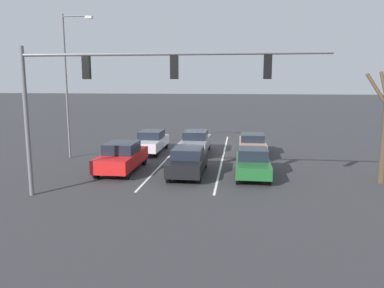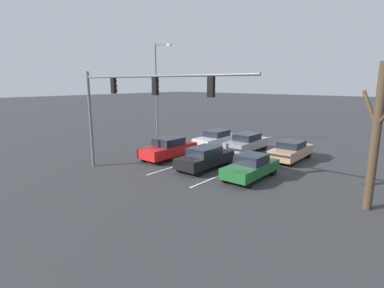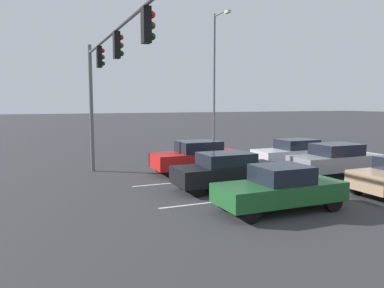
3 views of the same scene
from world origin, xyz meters
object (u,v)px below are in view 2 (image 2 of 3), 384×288
Objects in this scene: car_black_midlane_front at (205,158)px; traffic_signal_gantry at (129,97)px; car_darkgreen_leftlane_front at (251,167)px; car_gray_midlane_second at (247,143)px; car_silver_rightlane_second at (216,139)px; car_tan_leftlane_second at (291,151)px; bare_tree_near at (376,134)px; car_red_rightlane_front at (169,148)px; street_lamp_right_shoulder at (158,89)px.

traffic_signal_gantry is (2.21, 4.59, 4.27)m from car_black_midlane_front.
traffic_signal_gantry is (5.74, 4.68, 4.30)m from car_darkgreen_leftlane_front.
car_gray_midlane_second is 3.29m from car_silver_rightlane_second.
car_darkgreen_leftlane_front is 0.95× the size of car_tan_leftlane_second.
car_gray_midlane_second is at bearing -87.01° from car_black_midlane_front.
car_silver_rightlane_second is (7.30, -0.30, 0.01)m from car_tan_leftlane_second.
car_gray_midlane_second is at bearing -32.70° from bare_tree_near.
car_gray_midlane_second is at bearing -121.29° from car_red_rightlane_front.
car_darkgreen_leftlane_front is at bearing -140.79° from traffic_signal_gantry.
car_darkgreen_leftlane_front is 9.47m from car_silver_rightlane_second.
bare_tree_near is (-18.43, 4.01, -1.70)m from street_lamp_right_shoulder.
car_tan_leftlane_second is (-3.68, -6.02, -0.01)m from car_black_midlane_front.
traffic_signal_gantry reaches higher than car_red_rightlane_front.
car_red_rightlane_front reaches higher than car_silver_rightlane_second.
bare_tree_near reaches higher than traffic_signal_gantry.
car_silver_rightlane_second is (-0.29, -5.93, -0.04)m from car_red_rightlane_front.
car_tan_leftlane_second is at bearing -45.22° from bare_tree_near.
car_silver_rightlane_second is 7.12m from street_lamp_right_shoulder.
car_silver_rightlane_second reaches higher than car_darkgreen_leftlane_front.
car_red_rightlane_front is 0.70× the size of bare_tree_near.
street_lamp_right_shoulder is at bearing -23.39° from car_black_midlane_front.
bare_tree_near is at bearing 134.78° from car_tan_leftlane_second.
car_red_rightlane_front reaches higher than car_tan_leftlane_second.
car_darkgreen_leftlane_front is at bearing -178.51° from car_black_midlane_front.
bare_tree_near reaches higher than car_black_midlane_front.
bare_tree_near is (-10.03, 0.37, 2.83)m from car_black_midlane_front.
bare_tree_near is at bearing 167.74° from street_lamp_right_shoulder.
bare_tree_near is at bearing 153.86° from car_silver_rightlane_second.
street_lamp_right_shoulder is at bearing 18.17° from car_gray_midlane_second.
car_darkgreen_leftlane_front is (-7.43, 0.30, -0.07)m from car_red_rightlane_front.
car_gray_midlane_second reaches higher than car_silver_rightlane_second.
car_red_rightlane_front is 1.08× the size of car_darkgreen_leftlane_front.
street_lamp_right_shoulder reaches higher than bare_tree_near.
car_red_rightlane_front is at bearing 36.57° from car_tan_leftlane_second.
street_lamp_right_shoulder is (8.39, -3.63, 4.53)m from car_black_midlane_front.
car_red_rightlane_front is 0.37× the size of traffic_signal_gantry.
car_tan_leftlane_second is (-0.16, -5.93, 0.01)m from car_darkgreen_leftlane_front.
car_red_rightlane_front is 9.45m from car_tan_leftlane_second.
car_black_midlane_front is 3.53m from car_darkgreen_leftlane_front.
street_lamp_right_shoulder reaches higher than car_black_midlane_front.
car_red_rightlane_front is at bearing 144.20° from street_lamp_right_shoulder.
car_black_midlane_front is at bearing 174.26° from car_red_rightlane_front.
street_lamp_right_shoulder is at bearing 11.21° from car_tan_leftlane_second.
street_lamp_right_shoulder is (8.07, 2.65, 4.49)m from car_gray_midlane_second.
street_lamp_right_shoulder is (12.08, 2.39, 4.55)m from car_tan_leftlane_second.
car_gray_midlane_second is 0.36× the size of traffic_signal_gantry.
street_lamp_right_shoulder is at bearing -16.53° from car_darkgreen_leftlane_front.
traffic_signal_gantry is at bearing 126.93° from street_lamp_right_shoulder.
bare_tree_near is (-13.94, 0.77, 2.78)m from car_red_rightlane_front.
car_gray_midlane_second is 9.60m from street_lamp_right_shoulder.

